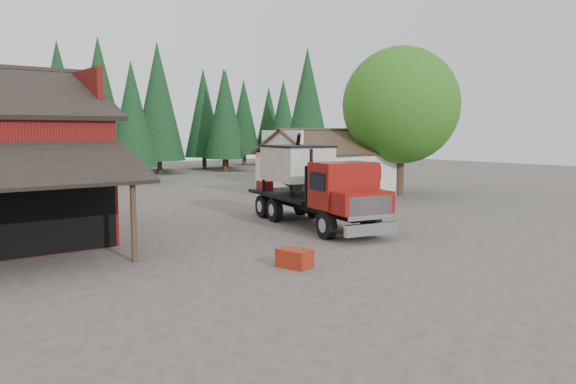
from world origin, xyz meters
TOP-DOWN VIEW (x-y plane):
  - ground at (0.00, 0.00)m, footprint 120.00×120.00m
  - farmhouse at (13.00, 13.00)m, footprint 8.60×6.42m
  - deciduous_tree at (17.01, 9.97)m, footprint 8.00×8.00m
  - conifer_backdrop at (0.00, 42.00)m, footprint 76.00×16.00m
  - near_pine_b at (6.00, 30.00)m, footprint 3.96×3.96m
  - near_pine_c at (22.00, 26.00)m, footprint 4.84×4.84m
  - feed_truck at (4.01, 4.03)m, footprint 4.45×9.94m
  - silver_car at (11.54, 10.00)m, footprint 5.82×2.85m
  - equip_box at (-1.77, -1.84)m, footprint 0.95×1.24m

SIDE VIEW (x-z plane):
  - ground at x=0.00m, z-range 0.00..0.00m
  - conifer_backdrop at x=0.00m, z-range -8.00..8.00m
  - equip_box at x=-1.77m, z-range 0.00..0.60m
  - silver_car at x=11.54m, z-range 0.00..1.59m
  - farmhouse at x=13.00m, z-range -0.66..3.99m
  - feed_truck at x=4.01m, z-range -0.14..4.20m
  - near_pine_b at x=6.00m, z-range 0.69..11.09m
  - deciduous_tree at x=17.01m, z-range 0.81..11.01m
  - near_pine_c at x=22.00m, z-range 0.69..13.09m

